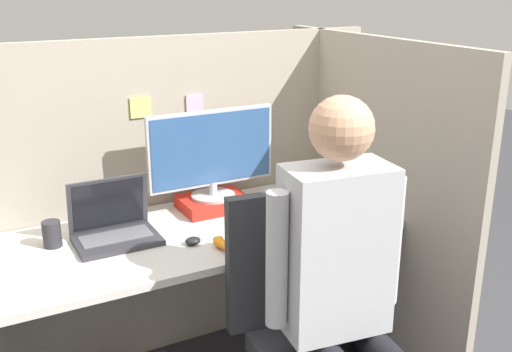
# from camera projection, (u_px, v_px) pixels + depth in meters

# --- Properties ---
(cubicle_panel_back) EXTENTS (2.14, 0.05, 1.48)m
(cubicle_panel_back) POSITION_uv_depth(u_px,v_px,m) (161.00, 203.00, 2.72)
(cubicle_panel_back) COLOR gray
(cubicle_panel_back) RESTS_ON ground
(cubicle_panel_right) EXTENTS (0.04, 1.32, 1.48)m
(cubicle_panel_right) POSITION_uv_depth(u_px,v_px,m) (369.00, 201.00, 2.74)
(cubicle_panel_right) COLOR gray
(cubicle_panel_right) RESTS_ON ground
(desk) EXTENTS (1.64, 0.68, 0.74)m
(desk) POSITION_uv_depth(u_px,v_px,m) (193.00, 269.00, 2.47)
(desk) COLOR beige
(desk) RESTS_ON ground
(paper_box) EXTENTS (0.29, 0.22, 0.05)m
(paper_box) POSITION_uv_depth(u_px,v_px,m) (213.00, 203.00, 2.64)
(paper_box) COLOR red
(paper_box) RESTS_ON desk
(monitor) EXTENTS (0.57, 0.19, 0.39)m
(monitor) POSITION_uv_depth(u_px,v_px,m) (212.00, 152.00, 2.57)
(monitor) COLOR #B2B2B7
(monitor) RESTS_ON paper_box
(laptop) EXTENTS (0.32, 0.23, 0.24)m
(laptop) POSITION_uv_depth(u_px,v_px,m) (115.00, 229.00, 2.31)
(laptop) COLOR #2D2D33
(laptop) RESTS_ON desk
(mouse) EXTENTS (0.06, 0.05, 0.03)m
(mouse) POSITION_uv_depth(u_px,v_px,m) (193.00, 241.00, 2.29)
(mouse) COLOR black
(mouse) RESTS_ON desk
(stapler) EXTENTS (0.05, 0.15, 0.05)m
(stapler) POSITION_uv_depth(u_px,v_px,m) (325.00, 188.00, 2.83)
(stapler) COLOR #2D2D33
(stapler) RESTS_ON desk
(carrot_toy) EXTENTS (0.05, 0.13, 0.05)m
(carrot_toy) POSITION_uv_depth(u_px,v_px,m) (224.00, 246.00, 2.22)
(carrot_toy) COLOR orange
(carrot_toy) RESTS_ON desk
(office_chair) EXTENTS (0.54, 0.59, 1.01)m
(office_chair) POSITION_uv_depth(u_px,v_px,m) (312.00, 331.00, 2.11)
(office_chair) COLOR #2D2D33
(office_chair) RESTS_ON ground
(person) EXTENTS (0.48, 0.45, 1.39)m
(person) POSITION_uv_depth(u_px,v_px,m) (346.00, 277.00, 1.90)
(person) COLOR black
(person) RESTS_ON ground
(coffee_mug) EXTENTS (0.08, 0.08, 0.08)m
(coffee_mug) POSITION_uv_depth(u_px,v_px,m) (284.00, 186.00, 2.80)
(coffee_mug) COLOR white
(coffee_mug) RESTS_ON desk
(pen_cup) EXTENTS (0.07, 0.07, 0.10)m
(pen_cup) POSITION_uv_depth(u_px,v_px,m) (52.00, 234.00, 2.26)
(pen_cup) COLOR #28282D
(pen_cup) RESTS_ON desk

